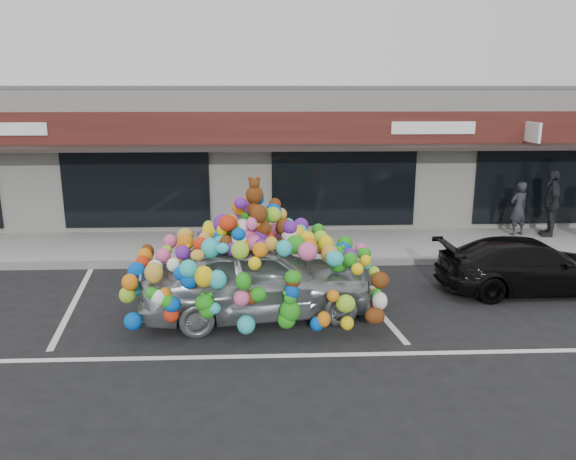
{
  "coord_description": "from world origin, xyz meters",
  "views": [
    {
      "loc": [
        0.71,
        -10.65,
        4.23
      ],
      "look_at": [
        1.21,
        1.4,
        1.18
      ],
      "focal_mm": 35.0,
      "sensor_mm": 36.0,
      "label": 1
    }
  ],
  "objects_px": {
    "toy_car": "(257,269)",
    "pedestrian_c": "(551,203)",
    "pedestrian_a": "(519,208)",
    "black_sedan": "(529,265)"
  },
  "relations": [
    {
      "from": "pedestrian_a",
      "to": "pedestrian_c",
      "type": "relative_size",
      "value": 0.82
    },
    {
      "from": "toy_car",
      "to": "pedestrian_c",
      "type": "relative_size",
      "value": 2.6
    },
    {
      "from": "black_sedan",
      "to": "pedestrian_c",
      "type": "relative_size",
      "value": 2.07
    },
    {
      "from": "pedestrian_c",
      "to": "black_sedan",
      "type": "bearing_deg",
      "value": -18.51
    },
    {
      "from": "pedestrian_a",
      "to": "black_sedan",
      "type": "bearing_deg",
      "value": 50.1
    },
    {
      "from": "toy_car",
      "to": "pedestrian_c",
      "type": "height_order",
      "value": "toy_car"
    },
    {
      "from": "pedestrian_a",
      "to": "toy_car",
      "type": "bearing_deg",
      "value": 16.4
    },
    {
      "from": "black_sedan",
      "to": "toy_car",
      "type": "bearing_deg",
      "value": 98.39
    },
    {
      "from": "toy_car",
      "to": "pedestrian_a",
      "type": "height_order",
      "value": "toy_car"
    },
    {
      "from": "pedestrian_a",
      "to": "pedestrian_c",
      "type": "height_order",
      "value": "pedestrian_c"
    }
  ]
}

